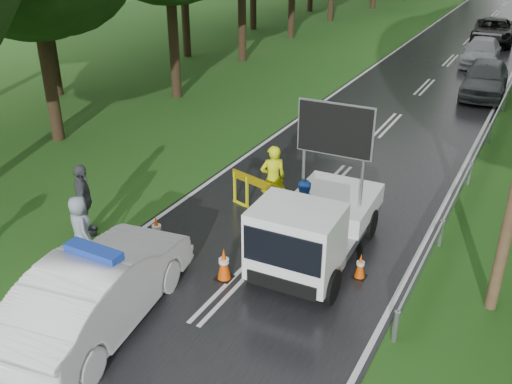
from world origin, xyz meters
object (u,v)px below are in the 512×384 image
Objects in this scene: barrier at (267,191)px; officer at (273,179)px; queue_car_second at (481,52)px; queue_car_first at (485,78)px; queue_car_third at (493,31)px; police_sedan at (99,290)px; work_truck at (313,227)px; civilian at (305,213)px.

officer is at bearing 107.78° from barrier.
queue_car_second is at bearing 98.65° from barrier.
officer is 20.47m from queue_car_second.
queue_car_first reaches higher than queue_car_second.
queue_car_third is (-0.23, 6.00, 0.08)m from queue_car_second.
police_sedan reaches higher than queue_car_third.
barrier is at bearing -99.41° from queue_car_second.
police_sedan is 2.66× the size of officer.
queue_car_first is at bearing -142.66° from officer.
queue_car_second is (0.34, 22.23, -0.31)m from work_truck.
officer is at bearing 134.48° from work_truck.
police_sedan is 2.09× the size of barrier.
police_sedan is at bearing -99.85° from queue_car_third.
police_sedan is 4.96m from work_truck.
queue_car_second is (2.33, 20.75, -0.14)m from barrier.
civilian is (1.50, -1.21, -0.10)m from officer.
officer is (0.84, 5.96, 0.15)m from police_sedan.
work_truck is 2.76m from officer.
barrier is 0.47× the size of queue_car_third.
work_truck is 16.29m from queue_car_first.
work_truck is 28.23m from queue_car_third.
police_sedan is 32.43m from queue_car_third.
queue_car_second is at bearing -105.37° from police_sedan.
civilian reaches higher than queue_car_second.
queue_car_third is (-1.30, 12.00, -0.05)m from queue_car_first.
queue_car_third reaches higher than barrier.
work_truck is at bearing -98.71° from queue_car_first.
civilian is (-0.50, 0.68, -0.10)m from work_truck.
officer is 0.43× the size of queue_car_second.
police_sedan is 2.96× the size of civilian.
work_truck is 0.85m from civilian.
queue_car_first is (4.26, 20.30, -0.03)m from police_sedan.
queue_car_third is at bearing 87.58° from work_truck.
work_truck reaches higher than officer.
queue_car_third is (0.62, 27.55, -0.14)m from civilian.
work_truck is 2.62× the size of civilian.
officer is (-2.00, 1.89, -0.00)m from work_truck.
police_sedan is at bearing -127.14° from work_truck.
queue_car_second is at bearing -92.46° from queue_car_third.
civilian is 27.56m from queue_car_third.
officer is 0.37× the size of queue_car_third.
queue_car_second is (-1.07, 6.00, -0.13)m from queue_car_first.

